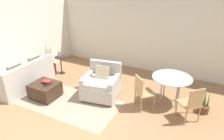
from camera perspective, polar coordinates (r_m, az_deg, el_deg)
name	(u,v)px	position (r m, az deg, el deg)	size (l,w,h in m)	color
ground_plane	(76,131)	(4.63, -10.22, -16.79)	(20.00, 20.00, 0.00)	#936B47
wall_back	(139,31)	(7.10, 7.75, 10.85)	(12.00, 0.06, 2.75)	silver
wall_left	(21,37)	(6.97, -24.51, 8.61)	(0.06, 12.00, 2.75)	silver
area_rug	(67,102)	(5.60, -12.70, -8.89)	(2.81, 1.41, 0.01)	gray
couch	(25,78)	(6.59, -23.67, -2.13)	(0.83, 1.80, 0.90)	#B2ADA3
armchair	(102,84)	(5.56, -3.00, -4.15)	(1.05, 1.05, 0.93)	#B2ADA3
ottoman	(45,90)	(5.86, -18.58, -5.38)	(0.72, 0.65, 0.42)	#382319
book_stack	(47,82)	(5.76, -18.21, -3.26)	(0.25, 0.21, 0.08)	black
tv_remote_primary	(45,86)	(5.64, -18.58, -4.32)	(0.05, 0.14, 0.01)	black
potted_plant	(50,65)	(7.49, -17.17, 1.27)	(0.38, 0.38, 1.16)	maroon
side_table	(61,62)	(7.11, -14.44, 2.22)	(0.40, 0.40, 0.61)	black
picture_frame	(60,55)	(7.01, -14.67, 4.25)	(0.17, 0.07, 0.17)	#8C6647
dining_table	(172,80)	(5.35, 16.68, -2.89)	(1.02, 1.02, 0.76)	#99A8AD
dining_chair_near_left	(142,90)	(5.02, 8.60, -5.80)	(0.59, 0.59, 0.90)	tan
dining_chair_near_right	(192,102)	(4.86, 21.89, -8.59)	(0.59, 0.59, 0.90)	tan
potted_plant_small	(204,107)	(5.50, 24.77, -9.58)	(0.26, 0.26, 0.76)	brown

